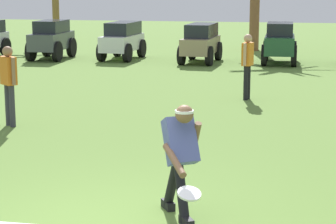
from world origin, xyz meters
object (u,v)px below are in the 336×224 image
teammate_deep (247,60)px  parked_car_slot_e (280,42)px  teammate_midfield (9,78)px  parked_car_slot_d (201,42)px  parked_car_slot_b (52,39)px  parked_car_slot_c (122,39)px  frisbee_thrower (180,155)px  frisbee_in_flight (189,194)px

teammate_deep → parked_car_slot_e: (0.52, 7.33, -0.20)m
teammate_midfield → parked_car_slot_e: size_ratio=0.66×
parked_car_slot_d → parked_car_slot_e: 2.72m
teammate_midfield → parked_car_slot_d: teammate_midfield is taller
parked_car_slot_b → parked_car_slot_c: parked_car_slot_b is taller
teammate_midfield → parked_car_slot_d: 11.19m
frisbee_thrower → parked_car_slot_d: frisbee_thrower is taller
teammate_midfield → parked_car_slot_b: size_ratio=0.66×
parked_car_slot_b → parked_car_slot_e: 8.20m
teammate_midfield → parked_car_slot_b: bearing=107.3°
teammate_deep → parked_car_slot_c: bearing=124.2°
parked_car_slot_c → parked_car_slot_e: (5.65, -0.21, 0.02)m
frisbee_in_flight → parked_car_slot_d: size_ratio=0.14×
frisbee_thrower → teammate_deep: (0.11, 8.28, 0.15)m
parked_car_slot_d → parked_car_slot_e: size_ratio=1.04×
teammate_midfield → parked_car_slot_e: (4.80, 11.20, -0.20)m
frisbee_in_flight → teammate_midfield: size_ratio=0.22×
parked_car_slot_d → frisbee_in_flight: bearing=-81.9°
teammate_deep → parked_car_slot_d: 7.45m
frisbee_thrower → parked_car_slot_c: (-5.02, 15.82, -0.07)m
teammate_deep → parked_car_slot_e: bearing=85.9°
parked_car_slot_b → parked_car_slot_e: (8.20, 0.26, 0.00)m
parked_car_slot_c → frisbee_thrower: bearing=-72.4°
frisbee_thrower → frisbee_in_flight: 0.84m
parked_car_slot_c → parked_car_slot_d: same height
frisbee_in_flight → teammate_deep: (-0.13, 9.05, 0.35)m
parked_car_slot_b → parked_car_slot_d: bearing=0.5°
frisbee_in_flight → parked_car_slot_b: 17.92m
parked_car_slot_e → frisbee_in_flight: bearing=-91.4°
frisbee_in_flight → parked_car_slot_e: size_ratio=0.14×
frisbee_in_flight → parked_car_slot_c: 17.41m
teammate_midfield → frisbee_thrower: bearing=-46.6°
parked_car_slot_d → teammate_deep: bearing=-72.9°
parked_car_slot_d → parked_car_slot_e: bearing=4.4°
parked_car_slot_b → frisbee_in_flight: bearing=-64.2°
parked_car_slot_b → parked_car_slot_d: size_ratio=0.96×
frisbee_in_flight → parked_car_slot_d: (-2.31, 16.18, 0.13)m
parked_car_slot_e → parked_car_slot_d: bearing=-175.6°
parked_car_slot_d → teammate_midfield: bearing=-100.8°
parked_car_slot_b → parked_car_slot_c: (2.54, 0.46, -0.02)m
parked_car_slot_d → parked_car_slot_e: (2.71, 0.21, 0.02)m
frisbee_in_flight → teammate_midfield: bearing=130.3°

